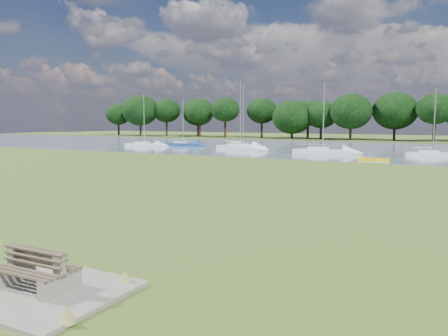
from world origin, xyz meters
The scene contains 13 objects.
ground centered at (0.00, 0.00, 0.00)m, with size 220.00×220.00×0.00m, color olive.
river centered at (0.00, 42.00, 0.00)m, with size 220.00×40.00×0.10m, color slate.
far_bank centered at (0.00, 72.00, 0.00)m, with size 220.00×20.00×0.40m, color #4C6626.
concrete_pad centered at (0.00, -14.00, 0.05)m, with size 4.20×3.20×0.10m, color gray.
bench_pair centered at (0.00, -14.00, 0.52)m, with size 1.92×1.15×1.02m.
kayak centered at (1.57, 24.15, 0.20)m, with size 2.96×0.69×0.30m, color yellow.
tree_line centered at (-9.41, 68.00, 5.88)m, with size 123.79×8.15×9.86m.
sailboat_0 centered at (-28.88, 36.16, 0.50)m, with size 6.05×2.64×7.31m.
sailboat_1 centered at (-5.49, 30.93, 0.52)m, with size 7.36×3.59×8.51m.
sailboat_4 centered at (-33.56, 32.48, 0.49)m, with size 6.08×3.28×7.83m.
sailboat_5 centered at (6.39, 33.05, 0.46)m, with size 5.68×3.38×7.50m.
sailboat_6 centered at (-17.70, 33.45, 0.53)m, with size 7.32×3.18×9.37m.
sailboat_7 centered at (-17.25, 33.47, 0.47)m, with size 6.83×4.21×8.74m.
Camera 1 is at (8.66, -20.76, 4.07)m, focal length 35.00 mm.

